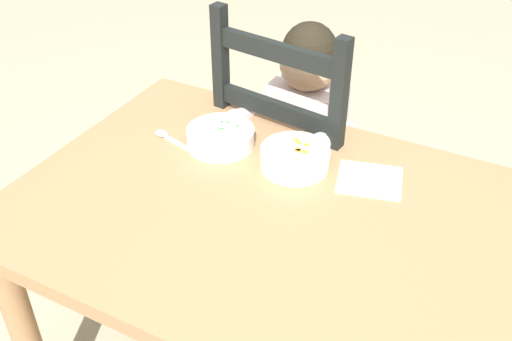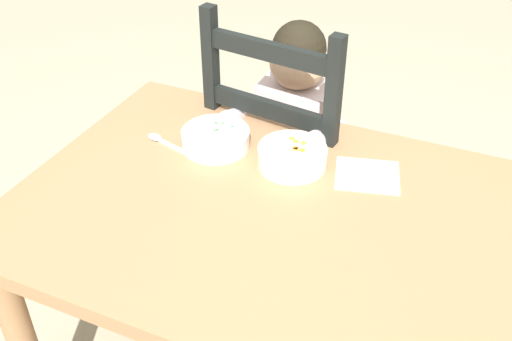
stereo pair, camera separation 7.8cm
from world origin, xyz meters
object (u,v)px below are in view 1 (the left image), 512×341
dining_table (269,242)px  bowl_of_peas (221,137)px  child_figure (302,129)px  dining_chair (298,171)px  spoon (166,136)px  bowl_of_carrots (295,157)px

dining_table → bowl_of_peas: bearing=143.1°
child_figure → bowl_of_peas: child_figure is taller
dining_table → child_figure: (-0.12, 0.47, 0.03)m
dining_table → dining_chair: size_ratio=1.17×
child_figure → dining_chair: bearing=156.6°
spoon → bowl_of_carrots: bearing=5.9°
dining_table → child_figure: size_ratio=1.24×
dining_chair → dining_table: bearing=-74.3°
child_figure → bowl_of_carrots: size_ratio=5.52×
bowl_of_peas → spoon: 0.16m
bowl_of_peas → child_figure: bearing=69.8°
dining_table → bowl_of_peas: 0.32m
bowl_of_carrots → bowl_of_peas: bearing=180.0°
dining_chair → child_figure: dining_chair is taller
child_figure → spoon: child_figure is taller
dining_table → bowl_of_peas: (-0.23, 0.17, 0.13)m
dining_chair → child_figure: 0.16m
dining_chair → bowl_of_peas: (-0.10, -0.30, 0.27)m
dining_chair → bowl_of_carrots: (0.12, -0.30, 0.27)m
bowl_of_carrots → dining_chair: bearing=111.3°
child_figure → dining_table: bearing=-75.0°
dining_chair → bowl_of_peas: dining_chair is taller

